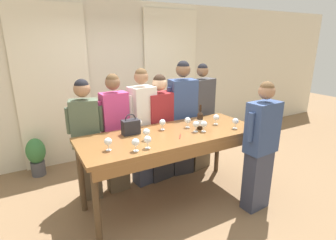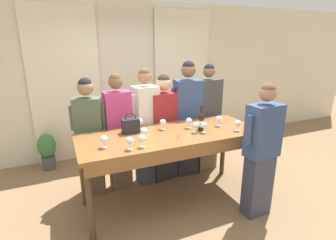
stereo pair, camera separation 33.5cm
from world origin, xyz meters
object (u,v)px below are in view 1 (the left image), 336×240
at_px(wine_glass_center_left, 204,124).
at_px(wine_glass_back_right, 162,123).
at_px(wine_bottle, 200,120).
at_px(wine_glass_front_mid, 235,121).
at_px(guest_cream_sweater, 143,127).
at_px(wine_glass_by_bottle, 188,121).
at_px(handbag, 131,127).
at_px(guest_beige_cap, 201,117).
at_px(tasting_bar, 172,141).
at_px(wine_glass_back_left, 146,132).
at_px(guest_striped_shirt, 160,128).
at_px(wine_glass_back_mid, 139,123).
at_px(wine_glass_center_mid, 216,118).
at_px(guest_navy_coat, 182,118).
at_px(wine_glass_front_right, 108,142).
at_px(wine_glass_near_host, 196,125).
at_px(host_pouring, 260,147).
at_px(guest_pink_top, 116,132).
at_px(wine_glass_front_left, 148,140).
at_px(wine_glass_center_right, 136,142).
at_px(potted_plant, 36,155).
at_px(guest_olive_jacket, 87,139).

bearing_deg(wine_glass_center_left, wine_glass_back_right, 142.98).
height_order(wine_bottle, wine_glass_center_left, wine_bottle).
relative_size(wine_glass_front_mid, wine_glass_back_right, 1.00).
bearing_deg(guest_cream_sweater, wine_glass_by_bottle, -51.99).
xyz_separation_m(handbag, guest_beige_cap, (1.38, 0.41, -0.18)).
bearing_deg(tasting_bar, wine_glass_back_left, -174.23).
height_order(wine_bottle, guest_striped_shirt, guest_striped_shirt).
bearing_deg(wine_glass_front_mid, guest_striped_shirt, 127.01).
xyz_separation_m(tasting_bar, wine_glass_back_mid, (-0.31, 0.35, 0.20)).
relative_size(wine_glass_center_mid, wine_glass_back_right, 1.00).
bearing_deg(guest_cream_sweater, wine_glass_back_mid, -121.51).
relative_size(wine_glass_back_mid, guest_navy_coat, 0.08).
height_order(wine_glass_front_right, wine_glass_near_host, same).
xyz_separation_m(wine_glass_center_mid, wine_glass_by_bottle, (-0.42, 0.08, -0.00)).
bearing_deg(guest_beige_cap, wine_glass_center_mid, -107.68).
bearing_deg(wine_glass_back_mid, wine_glass_back_right, -28.99).
bearing_deg(host_pouring, wine_glass_near_host, 136.47).
bearing_deg(guest_beige_cap, guest_pink_top, 180.00).
bearing_deg(guest_navy_coat, wine_glass_front_left, -138.16).
height_order(wine_glass_back_right, guest_cream_sweater, guest_cream_sweater).
bearing_deg(wine_glass_center_left, wine_glass_center_right, -171.52).
bearing_deg(wine_glass_by_bottle, potted_plant, 139.03).
bearing_deg(wine_glass_front_right, handbag, 42.15).
height_order(handbag, wine_glass_center_left, handbag).
bearing_deg(wine_glass_by_bottle, wine_glass_back_right, 165.92).
relative_size(handbag, guest_navy_coat, 0.14).
height_order(tasting_bar, potted_plant, tasting_bar).
bearing_deg(wine_glass_by_bottle, guest_pink_top, 146.97).
distance_m(wine_glass_back_mid, wine_glass_near_host, 0.75).
bearing_deg(wine_glass_center_mid, wine_bottle, -170.58).
height_order(wine_glass_center_left, guest_beige_cap, guest_beige_cap).
bearing_deg(guest_beige_cap, wine_glass_front_mid, -95.75).
distance_m(wine_glass_center_mid, wine_glass_by_bottle, 0.43).
height_order(wine_glass_front_mid, guest_cream_sweater, guest_cream_sweater).
bearing_deg(guest_striped_shirt, guest_navy_coat, -0.00).
height_order(wine_glass_center_mid, wine_glass_by_bottle, same).
xyz_separation_m(guest_pink_top, host_pouring, (1.42, -1.29, -0.05)).
relative_size(guest_olive_jacket, guest_pink_top, 0.97).
distance_m(wine_glass_front_right, potted_plant, 2.08).
height_order(guest_olive_jacket, guest_pink_top, guest_pink_top).
bearing_deg(wine_glass_front_left, wine_glass_center_left, 9.38).
distance_m(guest_pink_top, guest_beige_cap, 1.45).
bearing_deg(wine_glass_back_right, wine_glass_center_right, -140.52).
bearing_deg(wine_glass_by_bottle, guest_cream_sweater, 128.01).
relative_size(wine_glass_center_right, wine_glass_by_bottle, 1.00).
xyz_separation_m(tasting_bar, wine_glass_center_right, (-0.61, -0.27, 0.20)).
distance_m(wine_glass_front_mid, wine_glass_front_right, 1.70).
distance_m(wine_glass_front_mid, host_pouring, 0.47).
xyz_separation_m(wine_glass_near_host, guest_navy_coat, (0.26, 0.74, -0.14)).
bearing_deg(wine_glass_back_right, tasting_bar, -79.87).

